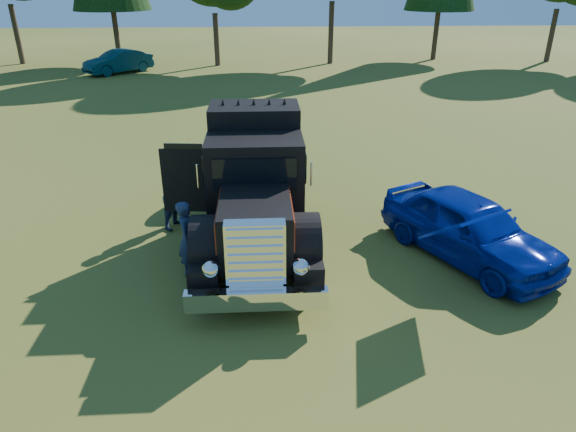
# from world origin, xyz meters

# --- Properties ---
(ground) EXTENTS (120.00, 120.00, 0.00)m
(ground) POSITION_xyz_m (0.00, 0.00, 0.00)
(ground) COLOR #334E17
(ground) RESTS_ON ground
(diamond_t_truck) EXTENTS (3.38, 7.16, 3.00)m
(diamond_t_truck) POSITION_xyz_m (-1.25, 2.95, 1.28)
(diamond_t_truck) COLOR black
(diamond_t_truck) RESTS_ON ground
(hotrod_coupe) EXTENTS (3.46, 4.52, 1.89)m
(hotrod_coupe) POSITION_xyz_m (3.36, 1.85, 0.72)
(hotrod_coupe) COLOR #0729A4
(hotrod_coupe) RESTS_ON ground
(spectator_near) EXTENTS (0.44, 0.62, 1.61)m
(spectator_near) POSITION_xyz_m (-2.64, 1.53, 0.81)
(spectator_near) COLOR #1A1F3E
(spectator_near) RESTS_ON ground
(spectator_far) EXTENTS (0.92, 0.99, 1.62)m
(spectator_far) POSITION_xyz_m (-3.21, 3.76, 0.81)
(spectator_far) COLOR #1F2249
(spectator_far) RESTS_ON ground
(distant_teal_car) EXTENTS (4.18, 4.12, 1.43)m
(distant_teal_car) POSITION_xyz_m (-10.11, 26.60, 0.72)
(distant_teal_car) COLOR #0A3E37
(distant_teal_car) RESTS_ON ground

